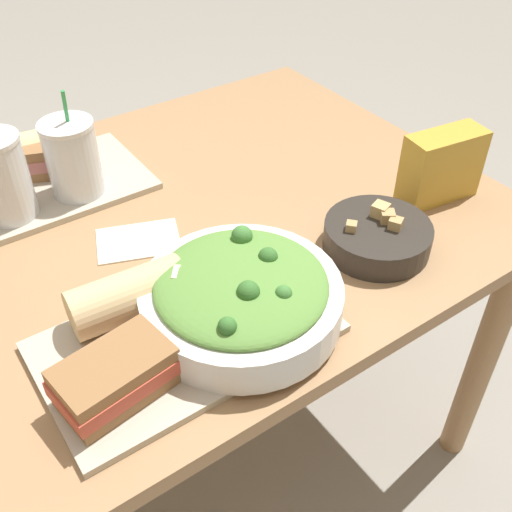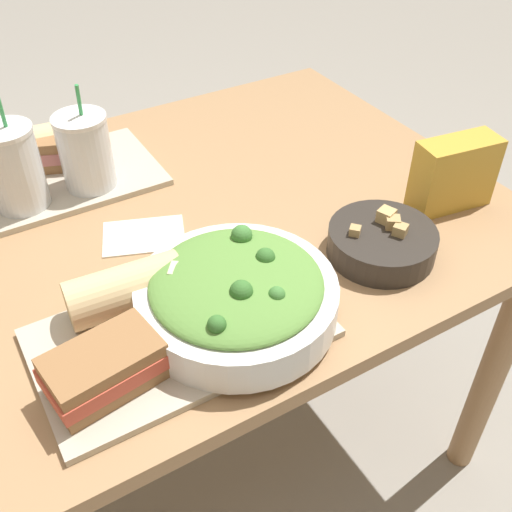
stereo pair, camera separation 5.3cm
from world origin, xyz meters
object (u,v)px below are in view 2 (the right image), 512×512
object	(u,v)px
sandwich_far	(44,150)
drink_cup_red	(86,154)
drink_cup_dark	(15,170)
soup_bowl	(382,241)
chip_bag	(454,174)
sandwich_near	(105,368)
salad_bowl	(237,294)
baguette_near	(127,289)
napkin_folded	(144,236)
baguette_far	(39,144)

from	to	relation	value
sandwich_far	drink_cup_red	bearing A→B (deg)	-44.02
drink_cup_dark	soup_bowl	bearing A→B (deg)	-42.08
chip_bag	sandwich_far	bearing A→B (deg)	148.69
drink_cup_red	chip_bag	world-z (taller)	drink_cup_red
sandwich_near	drink_cup_red	distance (m)	0.50
salad_bowl	baguette_near	distance (m)	0.16
baguette_near	chip_bag	size ratio (longest dim) A/B	1.11
salad_bowl	drink_cup_dark	distance (m)	0.50
salad_bowl	soup_bowl	size ratio (longest dim) A/B	1.63
sandwich_far	drink_cup_dark	size ratio (longest dim) A/B	0.85
salad_bowl	drink_cup_red	size ratio (longest dim) A/B	1.45
napkin_folded	baguette_near	bearing A→B (deg)	-118.22
baguette_far	napkin_folded	xyz separation A→B (m)	(0.08, -0.33, -0.05)
chip_bag	drink_cup_red	bearing A→B (deg)	153.48
baguette_far	chip_bag	size ratio (longest dim) A/B	1.11
sandwich_near	drink_cup_red	bearing A→B (deg)	65.39
salad_bowl	drink_cup_red	world-z (taller)	drink_cup_red
napkin_folded	salad_bowl	bearing A→B (deg)	-80.50
salad_bowl	baguette_near	world-z (taller)	salad_bowl
sandwich_near	chip_bag	distance (m)	0.71
salad_bowl	drink_cup_dark	size ratio (longest dim) A/B	1.38
sandwich_near	baguette_near	distance (m)	0.14
sandwich_near	baguette_far	distance (m)	0.62
chip_bag	napkin_folded	distance (m)	0.57
sandwich_near	sandwich_far	distance (m)	0.60
sandwich_far	drink_cup_dark	distance (m)	0.15
sandwich_far	chip_bag	size ratio (longest dim) A/B	1.16
soup_bowl	baguette_far	world-z (taller)	baguette_far
sandwich_far	drink_cup_red	world-z (taller)	drink_cup_red
salad_bowl	drink_cup_dark	xyz separation A→B (m)	(-0.20, 0.45, 0.03)
drink_cup_dark	napkin_folded	size ratio (longest dim) A/B	1.28
baguette_far	drink_cup_dark	bearing A→B (deg)	158.43
chip_bag	napkin_folded	bearing A→B (deg)	167.75
sandwich_near	drink_cup_red	size ratio (longest dim) A/B	0.80
drink_cup_red	napkin_folded	distance (m)	0.21
sandwich_near	drink_cup_red	world-z (taller)	drink_cup_red
baguette_far	soup_bowl	bearing A→B (deg)	-138.06
sandwich_far	sandwich_near	bearing A→B (deg)	-76.78
baguette_near	drink_cup_red	bearing A→B (deg)	-5.67
soup_bowl	baguette_far	size ratio (longest dim) A/B	1.04
napkin_folded	sandwich_far	bearing A→B (deg)	104.90
sandwich_far	chip_bag	bearing A→B (deg)	-18.25
salad_bowl	drink_cup_red	distance (m)	0.46
baguette_near	drink_cup_dark	xyz separation A→B (m)	(-0.07, 0.36, 0.04)
chip_bag	sandwich_near	bearing A→B (deg)	-164.63
sandwich_far	chip_bag	xyz separation A→B (m)	(0.62, -0.51, 0.02)
salad_bowl	soup_bowl	xyz separation A→B (m)	(0.29, 0.01, -0.03)
salad_bowl	drink_cup_dark	bearing A→B (deg)	114.05
sandwich_near	sandwich_far	bearing A→B (deg)	73.61
salad_bowl	baguette_near	xyz separation A→B (m)	(-0.13, 0.09, -0.00)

